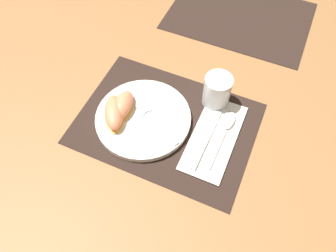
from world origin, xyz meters
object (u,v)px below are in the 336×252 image
plate (143,118)px  juice_glass (217,92)px  spoon (225,128)px  citrus_wedge_1 (114,113)px  citrus_wedge_0 (123,106)px  knife (207,135)px  fork (149,115)px

plate → juice_glass: (0.15, 0.13, 0.03)m
plate → spoon: plate is taller
juice_glass → plate: bearing=-138.8°
citrus_wedge_1 → spoon: bearing=18.1°
citrus_wedge_0 → citrus_wedge_1: (-0.01, -0.03, 0.00)m
juice_glass → citrus_wedge_0: (-0.21, -0.13, -0.01)m
knife → citrus_wedge_1: citrus_wedge_1 is taller
plate → spoon: 0.21m
knife → citrus_wedge_0: (-0.23, -0.02, 0.03)m
knife → spoon: (0.03, 0.04, 0.00)m
citrus_wedge_0 → spoon: bearing=13.0°
plate → knife: 0.17m
juice_glass → spoon: bearing=-54.7°
juice_glass → knife: 0.12m
juice_glass → citrus_wedge_1: juice_glass is taller
juice_glass → citrus_wedge_0: juice_glass is taller
juice_glass → knife: size_ratio=0.42×
knife → fork: bearing=-176.5°
citrus_wedge_0 → knife: bearing=5.3°
plate → citrus_wedge_1: citrus_wedge_1 is taller
plate → spoon: size_ratio=1.38×
plate → citrus_wedge_0: bearing=-178.4°
plate → fork: bearing=37.2°
citrus_wedge_1 → juice_glass: bearing=36.7°
fork → citrus_wedge_0: (-0.07, -0.01, 0.01)m
citrus_wedge_1 → plate: bearing=24.0°
citrus_wedge_0 → fork: bearing=9.5°
knife → spoon: 0.05m
citrus_wedge_1 → citrus_wedge_0: bearing=71.3°
fork → citrus_wedge_1: (-0.08, -0.04, 0.01)m
knife → citrus_wedge_1: bearing=-168.2°
knife → plate: bearing=-173.4°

